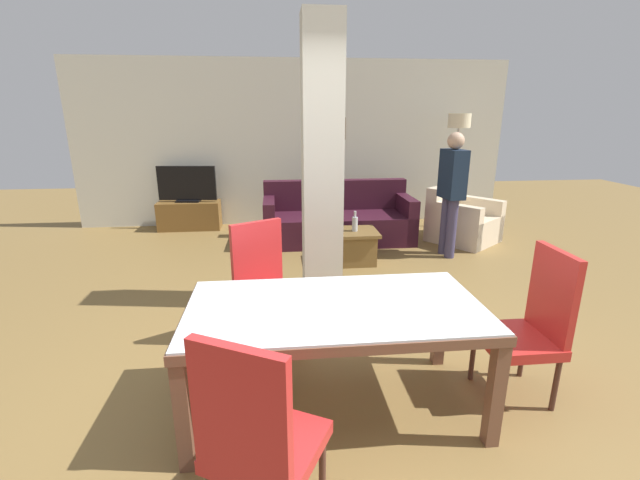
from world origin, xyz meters
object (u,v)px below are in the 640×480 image
dining_table (335,325)px  tv_stand (190,215)px  dining_chair_near_left (257,436)px  armchair (462,222)px  bottle (355,223)px  floor_lamp (458,132)px  sofa (338,221)px  dining_chair_head_right (532,322)px  standing_person (452,187)px  dining_chair_far_left (265,284)px  tv_screen (187,185)px  coffee_table (353,246)px

dining_table → tv_stand: bearing=110.7°
dining_chair_near_left → armchair: 5.26m
bottle → floor_lamp: size_ratio=0.14×
dining_chair_near_left → sofa: size_ratio=0.47×
dining_chair_head_right → floor_lamp: size_ratio=0.56×
dining_chair_near_left → standing_person: size_ratio=0.64×
sofa → tv_stand: (-2.34, 0.92, -0.07)m
tv_stand → dining_table: bearing=-69.3°
dining_chair_far_left → standing_person: (2.39, 2.08, 0.39)m
dining_chair_head_right → sofa: 3.85m
dining_chair_far_left → standing_person: standing_person is taller
armchair → dining_chair_far_left: bearing=5.7°
dining_chair_far_left → sofa: bearing=-137.7°
dining_table → tv_screen: bearing=110.7°
tv_screen → standing_person: 4.11m
dining_table → dining_chair_head_right: dining_chair_head_right is taller
sofa → bottle: 1.04m
dining_chair_near_left → dining_chair_far_left: bearing=118.1°
tv_stand → standing_person: (3.70, -1.77, 0.71)m
dining_chair_near_left → standing_person: 4.48m
sofa → floor_lamp: (2.02, 0.61, 1.27)m
dining_chair_near_left → coffee_table: dining_chair_near_left is taller
dining_chair_head_right → tv_stand: 5.62m
sofa → floor_lamp: floor_lamp is taller
standing_person → dining_chair_far_left: bearing=124.8°
dining_table → coffee_table: (0.63, 2.77, -0.38)m
dining_chair_near_left → floor_lamp: (3.04, 5.23, 1.02)m
bottle → tv_screen: size_ratio=0.27×
dining_chair_far_left → coffee_table: 2.24m
tv_stand → standing_person: bearing=-25.5°
dining_table → coffee_table: size_ratio=3.00×
coffee_table → standing_person: (1.31, 0.14, 0.72)m
dining_chair_near_left → coffee_table: bearing=101.5°
dining_chair_far_left → floor_lamp: bearing=-159.2°
bottle → tv_stand: bearing=141.3°
sofa → floor_lamp: bearing=-163.3°
dining_table → armchair: (2.41, 3.56, -0.31)m
dining_chair_head_right → sofa: (-0.74, 3.77, -0.24)m
dining_table → coffee_table: 2.87m
dining_chair_near_left → bottle: size_ratio=4.04×
bottle → armchair: bearing=24.3°
dining_chair_head_right → floor_lamp: (1.28, 4.38, 1.02)m
dining_chair_head_right → coffee_table: size_ratio=1.70×
dining_chair_near_left → tv_stand: bearing=131.4°
tv_screen → standing_person: (3.70, -1.77, 0.19)m
dining_chair_head_right → bottle: dining_chair_head_right is taller
dining_chair_head_right → standing_person: (0.62, 2.92, 0.39)m
tv_screen → dining_chair_head_right: bearing=128.9°
dining_chair_far_left → bottle: bearing=-148.1°
standing_person → floor_lamp: bearing=-30.5°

